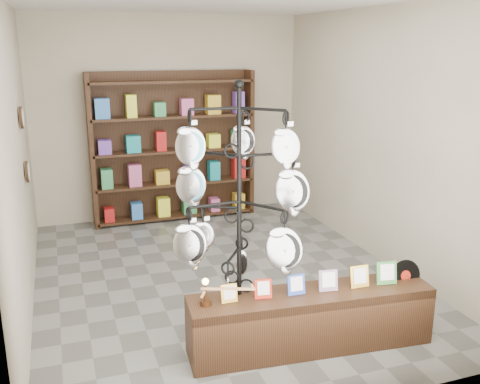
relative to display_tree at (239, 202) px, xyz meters
name	(u,v)px	position (x,y,z in m)	size (l,w,h in m)	color
ground	(220,276)	(0.28, 1.51, -1.33)	(5.00, 5.00, 0.00)	slate
room_envelope	(218,114)	(0.28, 1.51, 0.52)	(5.00, 5.00, 5.00)	#BCAD97
display_tree	(239,202)	(0.00, 0.00, 0.00)	(1.28, 1.28, 2.31)	black
front_shelf	(311,319)	(0.60, -0.17, -1.07)	(2.15, 0.62, 0.75)	black
back_shelving	(174,151)	(0.28, 3.81, -0.30)	(2.42, 0.36, 2.20)	black
wall_clocks	(24,145)	(-1.69, 2.31, 0.17)	(0.03, 0.24, 0.84)	black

